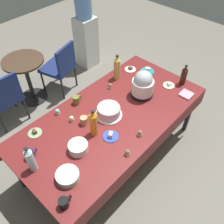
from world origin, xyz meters
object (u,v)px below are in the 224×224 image
(cupcake_rose, at_px, (110,86))
(dessert_plate_sage, at_px, (35,133))
(potluck_table, at_px, (112,119))
(cupcake_lemon, at_px, (127,153))
(slow_cooker, at_px, (143,85))
(glass_salad_bowl, at_px, (68,176))
(frosted_layer_cake, at_px, (109,111))
(dessert_plate_white, at_px, (130,69))
(maroon_chair_left, at_px, (4,97))
(coffee_mug_navy, at_px, (30,154))
(soda_bottle_orange_juice, at_px, (94,123))
(coffee_mug_tan, at_px, (84,120))
(soda_bottle_cola, at_px, (184,75))
(soda_bottle_ginger_ale, at_px, (117,68))
(dessert_plate_cobalt, at_px, (111,136))
(dessert_plate_cream, at_px, (169,85))
(round_cafe_table, at_px, (26,73))
(coffee_mug_black, at_px, (64,203))
(ceramic_snack_bowl, at_px, (78,147))
(cupcake_berry, at_px, (140,133))
(maroon_chair_right, at_px, (61,66))
(cupcake_cocoa, at_px, (57,112))
(soda_bottle_water, at_px, (30,159))
(dessert_plate_teal, at_px, (147,71))
(cupcake_mint, at_px, (72,119))
(coffee_mug_olive, at_px, (76,100))

(cupcake_rose, bearing_deg, dessert_plate_sage, 175.58)
(potluck_table, distance_m, cupcake_lemon, 0.54)
(slow_cooker, distance_m, glass_salad_bowl, 1.32)
(frosted_layer_cake, distance_m, dessert_plate_white, 0.88)
(slow_cooker, relative_size, dessert_plate_white, 2.23)
(glass_salad_bowl, height_order, maroon_chair_left, maroon_chair_left)
(potluck_table, bearing_deg, cupcake_lemon, -121.64)
(slow_cooker, height_order, coffee_mug_navy, slow_cooker)
(frosted_layer_cake, distance_m, soda_bottle_orange_juice, 0.30)
(dessert_plate_sage, relative_size, coffee_mug_tan, 1.21)
(soda_bottle_cola, bearing_deg, soda_bottle_ginger_ale, 124.46)
(glass_salad_bowl, height_order, dessert_plate_cobalt, glass_salad_bowl)
(dessert_plate_cream, height_order, coffee_mug_navy, coffee_mug_navy)
(dessert_plate_cobalt, bearing_deg, soda_bottle_ginger_ale, 38.06)
(frosted_layer_cake, relative_size, dessert_plate_white, 1.99)
(dessert_plate_cobalt, height_order, soda_bottle_cola, soda_bottle_cola)
(round_cafe_table, bearing_deg, coffee_mug_black, -114.20)
(cupcake_rose, xyz_separation_m, round_cafe_table, (-0.37, 1.36, -0.28))
(dessert_plate_cobalt, relative_size, maroon_chair_left, 0.19)
(ceramic_snack_bowl, bearing_deg, cupcake_lemon, -53.63)
(dessert_plate_white, distance_m, cupcake_rose, 0.46)
(coffee_mug_navy, relative_size, coffee_mug_black, 0.95)
(dessert_plate_cobalt, relative_size, cupcake_berry, 2.39)
(ceramic_snack_bowl, relative_size, soda_bottle_cola, 0.70)
(soda_bottle_cola, bearing_deg, glass_salad_bowl, 178.65)
(potluck_table, height_order, dessert_plate_cream, dessert_plate_cream)
(round_cafe_table, bearing_deg, frosted_layer_cake, -89.04)
(coffee_mug_tan, height_order, maroon_chair_right, maroon_chair_right)
(dessert_plate_cream, bearing_deg, soda_bottle_cola, -33.07)
(dessert_plate_cream, relative_size, soda_bottle_orange_juice, 0.44)
(dessert_plate_cobalt, xyz_separation_m, cupcake_berry, (0.21, -0.20, 0.02))
(cupcake_cocoa, xyz_separation_m, soda_bottle_water, (-0.57, -0.38, 0.11))
(potluck_table, distance_m, soda_bottle_water, 0.98)
(cupcake_cocoa, bearing_deg, soda_bottle_ginger_ale, -3.01)
(coffee_mug_black, relative_size, maroon_chair_left, 0.14)
(dessert_plate_sage, distance_m, maroon_chair_left, 1.11)
(dessert_plate_teal, xyz_separation_m, cupcake_rose, (-0.58, 0.13, 0.02))
(slow_cooker, distance_m, cupcake_mint, 0.89)
(glass_salad_bowl, distance_m, maroon_chair_right, 2.12)
(cupcake_berry, bearing_deg, soda_bottle_cola, 6.83)
(frosted_layer_cake, xyz_separation_m, maroon_chair_left, (-0.53, 1.44, -0.32))
(cupcake_rose, xyz_separation_m, coffee_mug_black, (-1.31, -0.72, 0.02))
(potluck_table, xyz_separation_m, ceramic_snack_bowl, (-0.55, -0.08, 0.11))
(glass_salad_bowl, height_order, coffee_mug_olive, coffee_mug_olive)
(dessert_plate_white, relative_size, soda_bottle_orange_juice, 0.46)
(cupcake_lemon, distance_m, soda_bottle_orange_juice, 0.43)
(cupcake_lemon, distance_m, soda_bottle_ginger_ale, 1.18)
(dessert_plate_sage, height_order, soda_bottle_cola, soda_bottle_cola)
(dessert_plate_teal, height_order, dessert_plate_sage, dessert_plate_teal)
(dessert_plate_white, height_order, soda_bottle_cola, soda_bottle_cola)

